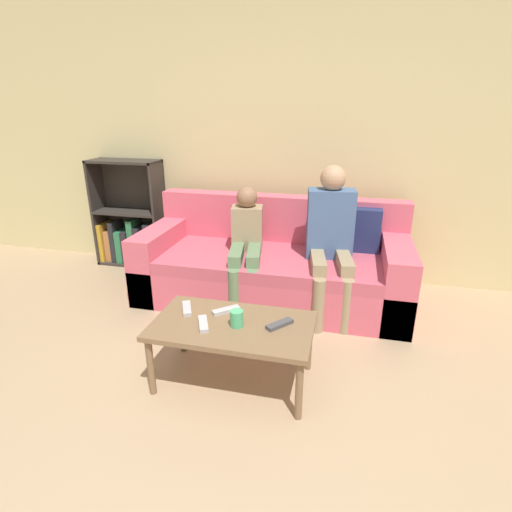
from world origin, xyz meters
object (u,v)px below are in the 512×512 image
object	(u,v)px
couch	(274,266)
tv_remote_0	(203,324)
tv_remote_2	(187,308)
bookshelf	(133,228)
person_adult	(331,231)
tv_remote_1	(280,324)
coffee_table	(233,330)
cup_near	(237,318)
person_child	(246,240)
tv_remote_3	(226,310)

from	to	relation	value
couch	tv_remote_0	distance (m)	1.26
tv_remote_2	bookshelf	bearing A→B (deg)	103.68
couch	bookshelf	world-z (taller)	bookshelf
person_adult	tv_remote_1	size ratio (longest dim) A/B	7.03
bookshelf	tv_remote_0	xyz separation A→B (m)	(1.40, -1.67, 0.02)
coffee_table	tv_remote_0	world-z (taller)	tv_remote_0
coffee_table	cup_near	world-z (taller)	cup_near
person_adult	person_child	distance (m)	0.68
tv_remote_0	cup_near	bearing A→B (deg)	-12.39
couch	person_adult	size ratio (longest dim) A/B	1.93
tv_remote_0	person_child	bearing A→B (deg)	67.71
cup_near	tv_remote_0	distance (m)	0.19
person_child	tv_remote_1	world-z (taller)	person_child
person_child	tv_remote_3	world-z (taller)	person_child
tv_remote_1	tv_remote_3	xyz separation A→B (m)	(-0.34, 0.08, 0.00)
bookshelf	tv_remote_0	distance (m)	2.18
tv_remote_3	coffee_table	bearing A→B (deg)	-9.26
tv_remote_3	person_child	bearing A→B (deg)	145.66
tv_remote_0	tv_remote_2	xyz separation A→B (m)	(-0.16, 0.15, 0.00)
person_adult	tv_remote_3	distance (m)	1.14
cup_near	tv_remote_1	size ratio (longest dim) A/B	0.59
coffee_table	tv_remote_1	bearing A→B (deg)	8.07
tv_remote_1	tv_remote_2	size ratio (longest dim) A/B	0.93
person_adult	tv_remote_3	world-z (taller)	person_adult
person_adult	tv_remote_0	xyz separation A→B (m)	(-0.62, -1.16, -0.25)
person_child	cup_near	distance (m)	1.10
tv_remote_0	tv_remote_1	world-z (taller)	same
bookshelf	coffee_table	distance (m)	2.24
bookshelf	tv_remote_1	world-z (taller)	bookshelf
person_adult	tv_remote_1	bearing A→B (deg)	-109.87
person_adult	tv_remote_0	size ratio (longest dim) A/B	6.50
tv_remote_0	tv_remote_1	xyz separation A→B (m)	(0.42, 0.10, 0.00)
bookshelf	coffee_table	xyz separation A→B (m)	(1.56, -1.61, -0.03)
bookshelf	person_child	bearing A→B (deg)	-22.29
couch	person_child	distance (m)	0.36
coffee_table	couch	bearing A→B (deg)	89.69
person_adult	bookshelf	bearing A→B (deg)	156.52
person_child	tv_remote_0	distance (m)	1.12
tv_remote_1	couch	bearing A→B (deg)	142.54
couch	coffee_table	size ratio (longest dim) A/B	2.39
coffee_table	tv_remote_2	xyz separation A→B (m)	(-0.32, 0.09, 0.05)
bookshelf	tv_remote_2	size ratio (longest dim) A/B	6.10
cup_near	tv_remote_2	world-z (taller)	cup_near
person_adult	tv_remote_0	bearing A→B (deg)	-127.38
person_adult	cup_near	size ratio (longest dim) A/B	11.99
bookshelf	person_adult	distance (m)	2.10
person_child	bookshelf	bearing A→B (deg)	146.76
coffee_table	tv_remote_2	size ratio (longest dim) A/B	5.27
bookshelf	tv_remote_0	size ratio (longest dim) A/B	6.08
bookshelf	tv_remote_3	bearing A→B (deg)	-45.23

